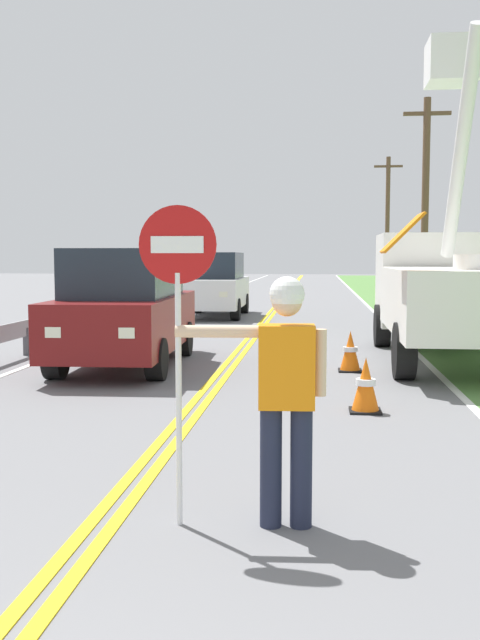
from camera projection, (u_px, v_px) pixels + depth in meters
The scene contains 14 objects.
centerline_yellow_left at pixel (260, 323), 21.17m from camera, with size 0.11×110.00×0.01m, color yellow.
centerline_yellow_right at pixel (266, 323), 21.15m from camera, with size 0.11×110.00×0.01m, color yellow.
edge_line_right at pixel (387, 324), 20.77m from camera, with size 0.12×110.00×0.01m, color silver.
edge_line_left at pixel (144, 322), 21.54m from camera, with size 0.12×110.00×0.01m, color silver.
flagger_worker at pixel (285, 385), 5.15m from camera, with size 1.09×0.26×1.83m.
stop_sign_paddle at pixel (178, 293), 5.13m from camera, with size 0.56×0.04×2.33m.
utility_bucket_truck at pixel (445, 285), 13.77m from camera, with size 2.71×6.83×5.96m.
oncoming_suv_nearest at pixel (126, 307), 12.79m from camera, with size 2.03×4.66×2.10m.
oncoming_suv_second at pixel (215, 284), 23.56m from camera, with size 1.95×4.62×2.10m.
utility_pole_mid at pixel (425, 199), 27.69m from camera, with size 1.80×0.28×8.03m.
utility_pole_far at pixel (387, 220), 45.99m from camera, with size 1.80×0.28×8.31m.
traffic_cone_lead at pixel (366, 386), 9.06m from camera, with size 0.40×0.40×0.70m.
traffic_cone_mid at pixel (350, 352), 12.28m from camera, with size 0.40×0.40×0.70m.
guardrail_left_shoulder at pixel (82, 315), 17.67m from camera, with size 0.10×32.00×0.71m.
Camera 1 is at (1.55, -1.02, 1.96)m, focal length 40.25 mm.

